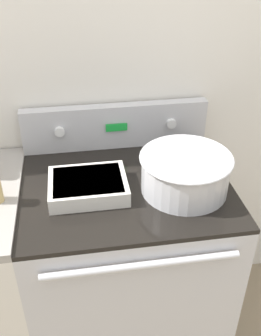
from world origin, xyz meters
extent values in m
cube|color=silver|center=(0.00, 0.67, 1.25)|extent=(8.00, 0.05, 2.50)
cube|color=#BCBCC1|center=(0.00, 0.32, 0.45)|extent=(0.78, 0.64, 0.89)
cube|color=black|center=(0.00, 0.32, 0.90)|extent=(0.78, 0.64, 0.02)
cylinder|color=silver|center=(0.00, -0.02, 0.83)|extent=(0.64, 0.02, 0.02)
cube|color=#BCBCC1|center=(0.00, 0.61, 1.01)|extent=(0.78, 0.05, 0.19)
cylinder|color=white|center=(-0.23, 0.58, 1.02)|extent=(0.04, 0.02, 0.04)
cylinder|color=white|center=(0.23, 0.58, 1.02)|extent=(0.04, 0.02, 0.04)
cube|color=green|center=(0.00, 0.58, 1.02)|extent=(0.09, 0.01, 0.03)
cylinder|color=silver|center=(0.21, 0.25, 0.98)|extent=(0.31, 0.31, 0.14)
torus|color=silver|center=(0.21, 0.25, 1.05)|extent=(0.33, 0.33, 0.01)
cylinder|color=beige|center=(0.21, 0.25, 1.03)|extent=(0.29, 0.29, 0.02)
cube|color=silver|center=(-0.14, 0.29, 0.94)|extent=(0.28, 0.22, 0.06)
cube|color=#D1BC7A|center=(-0.14, 0.29, 0.95)|extent=(0.24, 0.19, 0.03)
cylinder|color=#B7B7B7|center=(0.38, 0.52, 0.92)|extent=(0.01, 0.28, 0.01)
sphere|color=#B7B7B7|center=(0.38, 0.37, 0.95)|extent=(0.09, 0.09, 0.09)
camera|label=1|loc=(-0.17, -0.87, 1.77)|focal=42.00mm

